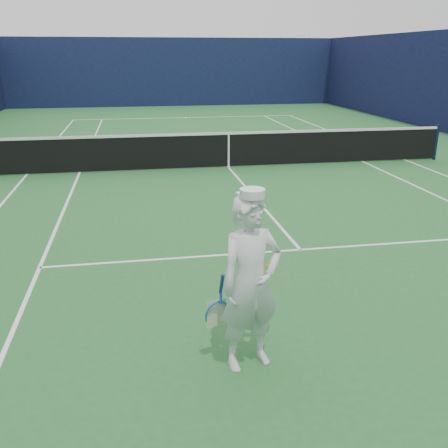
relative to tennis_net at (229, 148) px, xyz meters
name	(u,v)px	position (x,y,z in m)	size (l,w,h in m)	color
ground	(229,168)	(0.00, 0.00, -0.55)	(80.00, 80.00, 0.00)	#25612C
court_markings	(229,167)	(0.00, 0.00, -0.55)	(11.03, 23.83, 0.01)	white
windscreen_fence	(229,95)	(0.00, 0.00, 1.45)	(20.12, 36.12, 4.00)	#0E1535
tennis_net	(229,148)	(0.00, 0.00, 0.00)	(12.88, 0.09, 1.07)	#141E4C
tennis_player	(251,283)	(-1.54, -9.35, 0.36)	(0.86, 0.60, 1.88)	white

